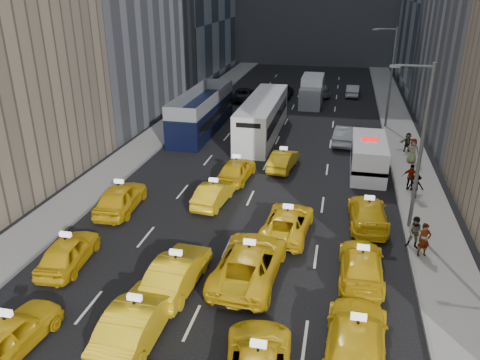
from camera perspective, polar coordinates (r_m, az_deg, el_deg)
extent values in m
plane|color=black|center=(18.18, -7.96, -20.79)|extent=(160.00, 160.00, 0.00)
cube|color=gray|center=(42.19, -9.93, 5.43)|extent=(3.00, 90.00, 0.15)
cube|color=gray|center=(39.58, 19.62, 3.24)|extent=(3.00, 90.00, 0.15)
cube|color=slate|center=(41.67, -8.07, 5.35)|extent=(0.15, 90.00, 0.18)
cube|color=slate|center=(39.40, 17.54, 3.45)|extent=(0.15, 90.00, 0.18)
cylinder|color=#595B60|center=(25.82, 21.17, 3.28)|extent=(0.20, 0.20, 9.00)
cylinder|color=#595B60|center=(24.69, 20.50, 12.90)|extent=(1.80, 0.12, 0.12)
cube|color=slate|center=(24.59, 18.36, 13.03)|extent=(0.50, 0.22, 0.12)
cylinder|color=#595B60|center=(45.10, 17.93, 11.61)|extent=(0.20, 0.20, 9.00)
cylinder|color=#595B60|center=(44.46, 17.42, 17.15)|extent=(1.80, 0.12, 0.12)
cube|color=slate|center=(44.41, 16.21, 17.21)|extent=(0.50, 0.22, 0.12)
imported|color=yellow|center=(19.71, -26.25, -16.51)|extent=(2.20, 4.49, 1.47)
imported|color=yellow|center=(18.72, -12.45, -16.34)|extent=(1.76, 4.96, 1.63)
imported|color=yellow|center=(18.06, 13.95, -18.34)|extent=(2.45, 5.47, 1.56)
imported|color=yellow|center=(23.86, -20.20, -8.22)|extent=(2.09, 4.39, 1.45)
imported|color=yellow|center=(21.10, -7.69, -11.06)|extent=(1.93, 4.83, 1.56)
imported|color=yellow|center=(21.53, 1.16, -9.94)|extent=(2.98, 5.99, 1.63)
imported|color=yellow|center=(22.21, 14.57, -9.99)|extent=(1.98, 4.86, 1.41)
imported|color=yellow|center=(28.47, -14.35, -2.08)|extent=(2.26, 4.91, 1.63)
imported|color=yellow|center=(28.45, -3.22, -1.66)|extent=(1.86, 4.27, 1.37)
imported|color=yellow|center=(25.23, 5.81, -5.10)|extent=(2.67, 5.18, 1.40)
imported|color=yellow|center=(26.93, 15.32, -3.91)|extent=(2.25, 5.05, 1.44)
imported|color=yellow|center=(31.83, -0.43, 1.27)|extent=(2.17, 4.61, 1.52)
imported|color=yellow|center=(33.97, 5.29, 2.44)|extent=(1.94, 4.27, 1.36)
cube|color=silver|center=(34.15, 15.37, 2.76)|extent=(2.37, 6.08, 2.42)
cylinder|color=black|center=(32.36, 13.59, 0.44)|extent=(0.28, 0.97, 0.97)
cylinder|color=black|center=(32.50, 17.13, 0.15)|extent=(0.28, 0.97, 0.97)
cylinder|color=black|center=(36.35, 13.57, 2.95)|extent=(0.28, 0.97, 0.97)
cylinder|color=black|center=(36.47, 16.73, 2.67)|extent=(0.28, 0.97, 0.97)
cube|color=navy|center=(34.21, 15.35, 2.50)|extent=(2.41, 6.08, 0.28)
cube|color=red|center=(33.74, 15.60, 4.84)|extent=(1.11, 0.40, 0.18)
cube|color=black|center=(42.83, -4.62, 8.32)|extent=(3.75, 12.37, 3.54)
cylinder|color=black|center=(38.85, -8.52, 4.73)|extent=(0.28, 1.10, 1.10)
cylinder|color=black|center=(38.06, -5.02, 4.52)|extent=(0.28, 1.10, 1.10)
cylinder|color=black|center=(48.29, -4.21, 8.51)|extent=(0.28, 1.10, 1.10)
cylinder|color=black|center=(47.66, -1.33, 8.38)|extent=(0.28, 1.10, 1.10)
cube|color=white|center=(41.27, 2.78, 7.65)|extent=(2.98, 12.90, 3.32)
cylinder|color=black|center=(36.64, -0.56, 3.87)|extent=(0.28, 1.10, 1.10)
cylinder|color=black|center=(36.21, 3.11, 3.60)|extent=(0.28, 1.10, 1.10)
cylinder|color=black|center=(47.01, 2.48, 8.16)|extent=(0.28, 1.10, 1.10)
cylinder|color=black|center=(46.68, 5.38, 7.97)|extent=(0.28, 1.10, 1.10)
cube|color=white|center=(53.04, 8.75, 10.70)|extent=(3.01, 6.89, 3.05)
cylinder|color=black|center=(50.95, 7.35, 9.15)|extent=(0.28, 1.10, 1.10)
cylinder|color=black|center=(50.83, 9.60, 8.99)|extent=(0.28, 1.10, 1.10)
cylinder|color=black|center=(55.69, 7.84, 10.30)|extent=(0.28, 1.10, 1.10)
cylinder|color=black|center=(55.57, 9.92, 10.15)|extent=(0.28, 1.10, 1.10)
imported|color=#979A9E|center=(40.28, 12.71, 5.40)|extent=(2.14, 4.80, 1.53)
imported|color=black|center=(54.56, 0.55, 10.43)|extent=(2.90, 5.42, 1.45)
imported|color=gray|center=(57.75, 9.85, 10.77)|extent=(2.58, 5.00, 1.39)
imported|color=black|center=(55.99, 5.38, 10.73)|extent=(2.03, 4.72, 1.59)
imported|color=#94979B|center=(58.20, 13.59, 10.57)|extent=(1.67, 4.26, 1.38)
imported|color=gray|center=(24.49, 21.53, -6.81)|extent=(0.73, 0.59, 1.73)
imported|color=gray|center=(25.00, 20.62, -6.05)|extent=(0.91, 0.61, 1.72)
imported|color=gray|center=(30.76, 20.62, -0.73)|extent=(1.06, 0.56, 1.56)
imported|color=gray|center=(31.95, 20.07, 0.35)|extent=(1.04, 0.57, 1.69)
imported|color=gray|center=(36.85, 20.30, 3.38)|extent=(0.96, 0.62, 1.85)
imported|color=gray|center=(39.24, 19.77, 4.36)|extent=(1.47, 0.74, 1.53)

